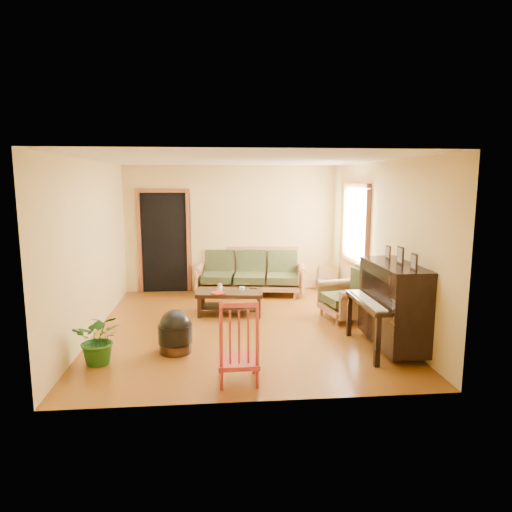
{
  "coord_description": "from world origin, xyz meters",
  "views": [
    {
      "loc": [
        -0.42,
        -6.95,
        2.29
      ],
      "look_at": [
        0.24,
        0.2,
        1.1
      ],
      "focal_mm": 32.0,
      "sensor_mm": 36.0,
      "label": 1
    }
  ],
  "objects": [
    {
      "name": "window",
      "position": [
        2.21,
        1.3,
        1.5
      ],
      "size": [
        0.12,
        1.36,
        1.46
      ],
      "primitive_type": "cube",
      "color": "white",
      "rests_on": "right_wall"
    },
    {
      "name": "red_chair",
      "position": [
        -0.17,
        -2.0,
        0.49
      ],
      "size": [
        0.47,
        0.51,
        0.99
      ],
      "primitive_type": "cube",
      "rotation": [
        0.0,
        0.0,
        0.01
      ],
      "color": "maroon",
      "rests_on": "floor"
    },
    {
      "name": "remote",
      "position": [
        0.25,
        0.84,
        0.42
      ],
      "size": [
        0.14,
        0.09,
        0.01
      ],
      "primitive_type": "cube",
      "rotation": [
        0.0,
        0.0,
        -0.43
      ],
      "color": "black",
      "rests_on": "coffee_table"
    },
    {
      "name": "glass_jar",
      "position": [
        0.05,
        0.76,
        0.44
      ],
      "size": [
        0.1,
        0.1,
        0.06
      ],
      "primitive_type": "cylinder",
      "rotation": [
        0.0,
        0.0,
        0.17
      ],
      "color": "white",
      "rests_on": "coffee_table"
    },
    {
      "name": "doorway",
      "position": [
        -1.45,
        2.48,
        1.02
      ],
      "size": [
        1.08,
        0.16,
        2.05
      ],
      "primitive_type": "cube",
      "color": "black",
      "rests_on": "floor"
    },
    {
      "name": "coffee_table",
      "position": [
        -0.17,
        0.72,
        0.2
      ],
      "size": [
        1.18,
        0.73,
        0.41
      ],
      "primitive_type": "cube",
      "rotation": [
        0.0,
        0.0,
        -0.11
      ],
      "color": "black",
      "rests_on": "floor"
    },
    {
      "name": "candle",
      "position": [
        -0.34,
        0.72,
        0.47
      ],
      "size": [
        0.09,
        0.09,
        0.13
      ],
      "primitive_type": "cylinder",
      "rotation": [
        0.0,
        0.0,
        -0.26
      ],
      "color": "white",
      "rests_on": "coffee_table"
    },
    {
      "name": "sofa",
      "position": [
        0.29,
        2.07,
        0.46
      ],
      "size": [
        2.27,
        1.2,
        0.93
      ],
      "primitive_type": "cube",
      "rotation": [
        0.0,
        0.0,
        -0.14
      ],
      "color": "#976237",
      "rests_on": "floor"
    },
    {
      "name": "potted_plant",
      "position": [
        -1.88,
        -1.32,
        0.33
      ],
      "size": [
        0.64,
        0.56,
        0.66
      ],
      "primitive_type": "imported",
      "rotation": [
        0.0,
        0.0,
        0.08
      ],
      "color": "#205317",
      "rests_on": "floor"
    },
    {
      "name": "leaning_frame",
      "position": [
        1.97,
        2.36,
        0.27
      ],
      "size": [
        0.4,
        0.24,
        0.53
      ],
      "primitive_type": "cube",
      "rotation": [
        0.0,
        0.0,
        -0.4
      ],
      "color": "#BB943E",
      "rests_on": "floor"
    },
    {
      "name": "piano",
      "position": [
        2.01,
        -1.15,
        0.6
      ],
      "size": [
        0.81,
        1.36,
        1.19
      ],
      "primitive_type": "cube",
      "rotation": [
        0.0,
        0.0,
        0.01
      ],
      "color": "black",
      "rests_on": "floor"
    },
    {
      "name": "floor",
      "position": [
        0.0,
        0.0,
        0.0
      ],
      "size": [
        5.0,
        5.0,
        0.0
      ],
      "primitive_type": "plane",
      "color": "#5C2F0C",
      "rests_on": "ground"
    },
    {
      "name": "ceramic_crock",
      "position": [
        1.82,
        2.23,
        0.12
      ],
      "size": [
        0.25,
        0.25,
        0.24
      ],
      "primitive_type": "cylinder",
      "rotation": [
        0.0,
        0.0,
        -0.35
      ],
      "color": "#303E92",
      "rests_on": "floor"
    },
    {
      "name": "book",
      "position": [
        -0.46,
        0.5,
        0.42
      ],
      "size": [
        0.27,
        0.3,
        0.02
      ],
      "primitive_type": "imported",
      "rotation": [
        0.0,
        0.0,
        0.42
      ],
      "color": "#A32015",
      "rests_on": "coffee_table"
    },
    {
      "name": "armchair",
      "position": [
        1.76,
        0.26,
        0.44
      ],
      "size": [
        0.99,
        1.02,
        0.88
      ],
      "primitive_type": "cube",
      "rotation": [
        0.0,
        0.0,
        0.2
      ],
      "color": "#976237",
      "rests_on": "floor"
    },
    {
      "name": "footstool",
      "position": [
        -0.96,
        -1.0,
        0.22
      ],
      "size": [
        0.59,
        0.59,
        0.44
      ],
      "primitive_type": "cylinder",
      "rotation": [
        0.0,
        0.0,
        -0.37
      ],
      "color": "black",
      "rests_on": "floor"
    }
  ]
}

